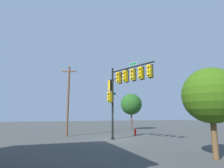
# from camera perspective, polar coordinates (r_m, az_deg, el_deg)

# --- Properties ---
(ground_plane) EXTENTS (120.00, 120.00, 0.00)m
(ground_plane) POSITION_cam_1_polar(r_m,az_deg,el_deg) (19.36, 0.19, -16.89)
(ground_plane) COLOR #404342
(signal_pole_assembly) EXTENTS (5.68, 2.75, 7.45)m
(signal_pole_assembly) POSITION_cam_1_polar(r_m,az_deg,el_deg) (18.20, 3.62, 0.13)
(signal_pole_assembly) COLOR black
(signal_pole_assembly) RESTS_ON ground_plane
(utility_pole) EXTENTS (0.77, 1.72, 8.33)m
(utility_pole) POSITION_cam_1_polar(r_m,az_deg,el_deg) (22.59, -13.50, -4.57)
(utility_pole) COLOR brown
(utility_pole) RESTS_ON ground_plane
(fire_hydrant) EXTENTS (0.33, 0.24, 0.83)m
(fire_hydrant) POSITION_cam_1_polar(r_m,az_deg,el_deg) (23.03, 7.25, -14.63)
(fire_hydrant) COLOR red
(fire_hydrant) RESTS_ON ground_plane
(tree_near) EXTENTS (3.65, 3.65, 6.14)m
(tree_near) POSITION_cam_1_polar(r_m,az_deg,el_deg) (32.22, 6.00, -6.28)
(tree_near) COLOR brown
(tree_near) RESTS_ON ground_plane
(tree_mid) EXTENTS (3.27, 3.27, 5.23)m
(tree_mid) POSITION_cam_1_polar(r_m,az_deg,el_deg) (12.23, 28.37, -3.17)
(tree_mid) COLOR brown
(tree_mid) RESTS_ON ground_plane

